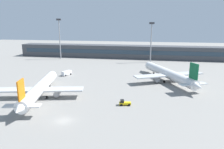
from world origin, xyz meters
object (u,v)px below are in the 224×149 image
at_px(airplane_mid, 167,74).
at_px(floodlight_tower_west, 151,39).
at_px(baggage_tug_yellow, 124,103).
at_px(service_van_white, 67,73).
at_px(floodlight_tower_east, 60,36).
at_px(airplane_near, 40,88).

xyz_separation_m(airplane_mid, floodlight_tower_west, (-7.49, 44.12, 11.22)).
xyz_separation_m(airplane_mid, baggage_tug_yellow, (-14.95, -31.11, -2.57)).
height_order(baggage_tug_yellow, floodlight_tower_west, floodlight_tower_west).
relative_size(airplane_mid, baggage_tug_yellow, 10.85).
bearing_deg(service_van_white, floodlight_tower_east, 116.73).
distance_m(baggage_tug_yellow, service_van_white, 46.38).
distance_m(airplane_mid, baggage_tug_yellow, 34.61).
relative_size(airplane_near, airplane_mid, 1.01).
height_order(airplane_near, floodlight_tower_west, floodlight_tower_west).
relative_size(baggage_tug_yellow, floodlight_tower_east, 0.14).
xyz_separation_m(airplane_near, airplane_mid, (44.20, 28.42, 0.19)).
bearing_deg(floodlight_tower_east, service_van_white, -63.27).
height_order(airplane_near, baggage_tug_yellow, airplane_near).
height_order(airplane_near, service_van_white, airplane_near).
relative_size(airplane_near, service_van_white, 7.50).
bearing_deg(airplane_near, floodlight_tower_west, 63.16).
bearing_deg(floodlight_tower_east, airplane_mid, -33.76).
distance_m(floodlight_tower_west, floodlight_tower_east, 62.12).
xyz_separation_m(airplane_mid, floodlight_tower_east, (-69.55, 46.49, 12.43)).
relative_size(baggage_tug_yellow, service_van_white, 0.69).
bearing_deg(airplane_mid, floodlight_tower_east, 146.24).
distance_m(service_van_white, floodlight_tower_west, 59.33).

